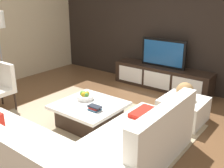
{
  "coord_description": "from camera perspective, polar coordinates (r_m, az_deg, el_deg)",
  "views": [
    {
      "loc": [
        2.53,
        -2.73,
        2.07
      ],
      "look_at": [
        -0.06,
        0.65,
        0.57
      ],
      "focal_mm": 42.11,
      "sensor_mm": 36.0,
      "label": 1
    }
  ],
  "objects": [
    {
      "name": "television",
      "position": [
        5.86,
        11.04,
        6.6
      ],
      "size": [
        1.03,
        0.06,
        0.62
      ],
      "color": "black",
      "rests_on": "media_console"
    },
    {
      "name": "area_rug",
      "position": [
        4.32,
        -5.73,
        -9.29
      ],
      "size": [
        3.12,
        2.51,
        0.01
      ],
      "primitive_type": "cube",
      "color": "tan",
      "rests_on": "ground"
    },
    {
      "name": "media_console",
      "position": [
        6.0,
        10.7,
        1.39
      ],
      "size": [
        2.23,
        0.49,
        0.5
      ],
      "color": "black",
      "rests_on": "ground"
    },
    {
      "name": "ottoman",
      "position": [
        4.59,
        15.17,
        -5.42
      ],
      "size": [
        0.7,
        0.7,
        0.4
      ],
      "primitive_type": "cube",
      "color": "white",
      "rests_on": "ground"
    },
    {
      "name": "coffee_table",
      "position": [
        4.29,
        -4.9,
        -6.5
      ],
      "size": [
        1.01,
        0.97,
        0.38
      ],
      "color": "black",
      "rests_on": "ground"
    },
    {
      "name": "ground_plane",
      "position": [
        4.26,
        -4.73,
        -9.76
      ],
      "size": [
        14.0,
        14.0,
        0.0
      ],
      "primitive_type": "plane",
      "color": "brown"
    },
    {
      "name": "decorative_ball",
      "position": [
        4.46,
        15.55,
        -1.42
      ],
      "size": [
        0.28,
        0.28,
        0.28
      ],
      "primitive_type": "sphere",
      "color": "#AD8451",
      "rests_on": "ottoman"
    },
    {
      "name": "sectional_couch",
      "position": [
        3.27,
        -8.63,
        -14.11
      ],
      "size": [
        2.44,
        2.34,
        0.81
      ],
      "color": "white",
      "rests_on": "ground"
    },
    {
      "name": "accent_chair_near",
      "position": [
        5.17,
        -23.1,
        -0.02
      ],
      "size": [
        0.53,
        0.5,
        0.87
      ],
      "rotation": [
        0.0,
        0.0,
        0.04
      ],
      "color": "black",
      "rests_on": "ground"
    },
    {
      "name": "fruit_bowl",
      "position": [
        4.38,
        -5.89,
        -2.66
      ],
      "size": [
        0.28,
        0.28,
        0.14
      ],
      "color": "silver",
      "rests_on": "coffee_table"
    },
    {
      "name": "book_stack",
      "position": [
        3.99,
        -3.79,
        -5.22
      ],
      "size": [
        0.21,
        0.15,
        0.07
      ],
      "color": "#2D516B",
      "rests_on": "coffee_table"
    },
    {
      "name": "feature_wall_back",
      "position": [
        6.03,
        12.75,
        12.55
      ],
      "size": [
        6.4,
        0.12,
        2.8
      ],
      "primitive_type": "cube",
      "color": "black",
      "rests_on": "ground"
    }
  ]
}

